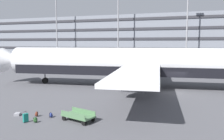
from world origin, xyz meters
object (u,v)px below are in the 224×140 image
(suitcase_teal, at_px, (17,114))
(baggage_cart, at_px, (78,116))
(backpack_laid_flat, at_px, (35,120))
(backpack_purple, at_px, (37,114))
(backpack_small, at_px, (51,115))
(airliner, at_px, (139,64))
(suitcase_upright, at_px, (26,118))

(suitcase_teal, distance_m, baggage_cart, 5.61)
(backpack_laid_flat, distance_m, backpack_purple, 1.58)
(backpack_purple, bearing_deg, backpack_laid_flat, -55.96)
(backpack_small, bearing_deg, backpack_laid_flat, -105.45)
(airliner, height_order, backpack_small, airliner)
(suitcase_upright, relative_size, backpack_small, 1.87)
(suitcase_teal, bearing_deg, suitcase_upright, -33.68)
(suitcase_teal, bearing_deg, backpack_laid_flat, -21.79)
(suitcase_upright, xyz_separation_m, backpack_purple, (-0.14, 1.52, -0.17))
(airliner, bearing_deg, suitcase_upright, -106.16)
(suitcase_teal, xyz_separation_m, backpack_small, (3.05, 0.44, 0.10))
(suitcase_upright, height_order, backpack_small, suitcase_upright)
(backpack_small, xyz_separation_m, baggage_cart, (2.53, -0.05, 0.23))
(suitcase_teal, relative_size, backpack_purple, 1.56)
(suitcase_upright, distance_m, backpack_small, 2.07)
(backpack_purple, bearing_deg, airliner, 71.94)
(backpack_laid_flat, bearing_deg, backpack_purple, 124.04)
(backpack_small, xyz_separation_m, backpack_purple, (-1.30, -0.18, 0.01))
(baggage_cart, bearing_deg, backpack_laid_flat, -153.89)
(airliner, height_order, baggage_cart, airliner)
(airliner, height_order, suitcase_teal, airliner)
(suitcase_upright, distance_m, backpack_laid_flat, 0.80)
(suitcase_upright, relative_size, suitcase_teal, 1.17)
(backpack_purple, distance_m, baggage_cart, 3.84)
(airliner, distance_m, suitcase_upright, 18.30)
(airliner, distance_m, suitcase_teal, 17.81)
(suitcase_upright, bearing_deg, backpack_purple, 95.12)
(airliner, relative_size, backpack_purple, 89.90)
(airliner, height_order, backpack_purple, airliner)
(airliner, relative_size, backpack_laid_flat, 89.35)
(airliner, bearing_deg, backpack_laid_flat, -104.00)
(backpack_purple, xyz_separation_m, baggage_cart, (3.83, 0.13, 0.22))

